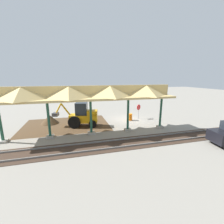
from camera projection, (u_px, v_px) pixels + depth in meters
name	position (u px, v px, depth m)	size (l,w,h in m)	color
ground_plane	(130.00, 119.00, 20.59)	(120.00, 120.00, 0.00)	gray
dirt_work_zone	(67.00, 125.00, 18.31)	(10.04, 7.00, 0.01)	#4C3823
platform_canopy	(90.00, 93.00, 14.43)	(16.99, 3.20, 4.90)	#9E998E
rail_tracks	(158.00, 139.00, 13.93)	(60.00, 2.58, 0.15)	slate
stop_sign	(139.00, 109.00, 20.68)	(0.69, 0.38, 2.01)	gray
backhoe	(82.00, 116.00, 17.49)	(5.25, 2.37, 2.82)	orange
dirt_mound	(50.00, 123.00, 18.84)	(4.43, 4.43, 2.17)	#4C3823
traffic_barrel	(130.00, 117.00, 20.11)	(0.56, 0.56, 0.90)	orange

